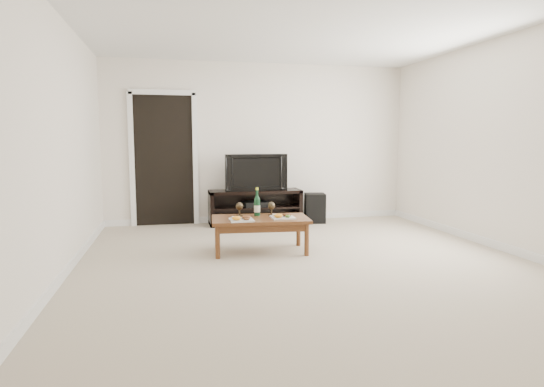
{
  "coord_description": "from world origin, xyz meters",
  "views": [
    {
      "loc": [
        -1.45,
        -4.67,
        1.35
      ],
      "look_at": [
        -0.25,
        0.72,
        0.7
      ],
      "focal_mm": 30.0,
      "sensor_mm": 36.0,
      "label": 1
    }
  ],
  "objects": [
    {
      "name": "television",
      "position": [
        -0.13,
        2.5,
        0.84
      ],
      "size": [
        1.02,
        0.2,
        0.58
      ],
      "primitive_type": "imported",
      "rotation": [
        0.0,
        0.0,
        0.07
      ],
      "color": "black",
      "rests_on": "media_console"
    },
    {
      "name": "ceiling",
      "position": [
        0.0,
        0.0,
        2.62
      ],
      "size": [
        5.0,
        5.5,
        0.04
      ],
      "primitive_type": "cube",
      "color": "white",
      "rests_on": "back_wall"
    },
    {
      "name": "coffee_table",
      "position": [
        -0.41,
        0.64,
        0.21
      ],
      "size": [
        1.21,
        0.73,
        0.42
      ],
      "primitive_type": "cube",
      "rotation": [
        0.0,
        0.0,
        -0.09
      ],
      "color": "brown",
      "rests_on": "ground"
    },
    {
      "name": "back_wall",
      "position": [
        0.0,
        2.77,
        1.3
      ],
      "size": [
        5.0,
        0.04,
        2.6
      ],
      "primitive_type": "cube",
      "color": "white",
      "rests_on": "ground"
    },
    {
      "name": "plate_left",
      "position": [
        -0.66,
        0.48,
        0.45
      ],
      "size": [
        0.27,
        0.27,
        0.07
      ],
      "primitive_type": "cube",
      "color": "white",
      "rests_on": "coffee_table"
    },
    {
      "name": "subwoofer",
      "position": [
        0.85,
        2.4,
        0.24
      ],
      "size": [
        0.37,
        0.37,
        0.48
      ],
      "primitive_type": "cube",
      "rotation": [
        0.0,
        0.0,
        -0.17
      ],
      "color": "black",
      "rests_on": "ground"
    },
    {
      "name": "media_console",
      "position": [
        -0.13,
        2.5,
        0.28
      ],
      "size": [
        1.48,
        0.45,
        0.55
      ],
      "primitive_type": "cube",
      "color": "black",
      "rests_on": "ground"
    },
    {
      "name": "doorway",
      "position": [
        -1.55,
        2.73,
        1.02
      ],
      "size": [
        0.9,
        0.02,
        2.05
      ],
      "primitive_type": "cube",
      "color": "black",
      "rests_on": "ground"
    },
    {
      "name": "goblet_left",
      "position": [
        -0.63,
        0.82,
        0.51
      ],
      "size": [
        0.09,
        0.09,
        0.17
      ],
      "primitive_type": null,
      "color": "#372D1E",
      "rests_on": "coffee_table"
    },
    {
      "name": "goblet_right",
      "position": [
        -0.24,
        0.78,
        0.51
      ],
      "size": [
        0.09,
        0.09,
        0.17
      ],
      "primitive_type": null,
      "color": "#372D1E",
      "rests_on": "coffee_table"
    },
    {
      "name": "wine_bottle",
      "position": [
        -0.42,
        0.79,
        0.59
      ],
      "size": [
        0.07,
        0.07,
        0.35
      ],
      "primitive_type": "cylinder",
      "color": "#0F381D",
      "rests_on": "coffee_table"
    },
    {
      "name": "floor",
      "position": [
        0.0,
        0.0,
        0.0
      ],
      "size": [
        5.5,
        5.5,
        0.0
      ],
      "primitive_type": "plane",
      "color": "#BDAC98",
      "rests_on": "ground"
    },
    {
      "name": "av_receiver",
      "position": [
        -0.12,
        2.48,
        0.33
      ],
      "size": [
        0.43,
        0.34,
        0.08
      ],
      "primitive_type": "cube",
      "rotation": [
        0.0,
        0.0,
        0.09
      ],
      "color": "black",
      "rests_on": "media_console"
    },
    {
      "name": "plate_right",
      "position": [
        -0.16,
        0.55,
        0.45
      ],
      "size": [
        0.27,
        0.27,
        0.07
      ],
      "primitive_type": "cube",
      "color": "white",
      "rests_on": "coffee_table"
    }
  ]
}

